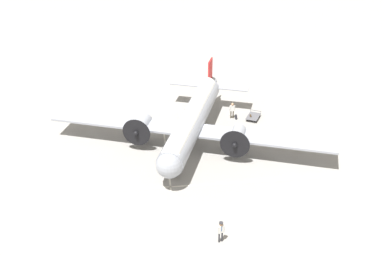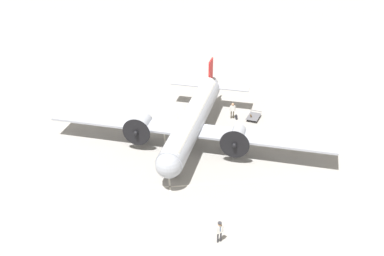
{
  "view_description": "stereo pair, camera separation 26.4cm",
  "coord_description": "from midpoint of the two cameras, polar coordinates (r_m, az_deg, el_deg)",
  "views": [
    {
      "loc": [
        -40.49,
        4.44,
        23.81
      ],
      "look_at": [
        0.0,
        0.0,
        1.52
      ],
      "focal_mm": 45.0,
      "sensor_mm": 36.0,
      "label": 1
    },
    {
      "loc": [
        -40.51,
        4.17,
        23.81
      ],
      "look_at": [
        0.0,
        0.0,
        1.52
      ],
      "focal_mm": 45.0,
      "sensor_mm": 36.0,
      "label": 2
    }
  ],
  "objects": [
    {
      "name": "suitcase_near_door",
      "position": [
        51.58,
        6.8,
        1.29
      ],
      "size": [
        0.37,
        0.13,
        0.53
      ],
      "color": "#47331E",
      "rests_on": "ground_plane"
    },
    {
      "name": "suitcase_upright_spare",
      "position": [
        51.51,
        5.09,
        1.31
      ],
      "size": [
        0.39,
        0.16,
        0.48
      ],
      "color": "#232328",
      "rests_on": "ground_plane"
    },
    {
      "name": "crew_foreground",
      "position": [
        34.91,
        3.22,
        -11.94
      ],
      "size": [
        0.38,
        0.57,
        1.76
      ],
      "rotation": [
        0.0,
        0.0,
        1.92
      ],
      "color": "#2D2D33",
      "rests_on": "ground_plane"
    },
    {
      "name": "baggage_cart",
      "position": [
        51.7,
        7.13,
        1.37
      ],
      "size": [
        2.28,
        1.97,
        0.56
      ],
      "rotation": [
        0.0,
        0.0,
        2.65
      ],
      "color": "#56565B",
      "rests_on": "ground_plane"
    },
    {
      "name": "apron_line_eastwest",
      "position": [
        47.01,
        -3.35,
        -1.79
      ],
      "size": [
        120.0,
        0.16,
        0.01
      ],
      "color": "silver",
      "rests_on": "ground_plane"
    },
    {
      "name": "airliner_main",
      "position": [
        45.7,
        -0.27,
        0.74
      ],
      "size": [
        18.6,
        26.43,
        5.38
      ],
      "rotation": [
        0.0,
        0.0,
        2.8
      ],
      "color": "#9399A3",
      "rests_on": "ground_plane"
    },
    {
      "name": "ground_plane",
      "position": [
        47.18,
        -0.16,
        -1.62
      ],
      "size": [
        300.0,
        300.0,
        0.0
      ],
      "primitive_type": "plane",
      "color": "gray"
    },
    {
      "name": "apron_line_northsouth",
      "position": [
        41.07,
        0.93,
        -6.75
      ],
      "size": [
        0.16,
        120.0,
        0.01
      ],
      "color": "silver",
      "rests_on": "ground_plane"
    },
    {
      "name": "passenger_boarding",
      "position": [
        51.24,
        4.65,
        2.27
      ],
      "size": [
        0.29,
        0.61,
        1.78
      ],
      "rotation": [
        0.0,
        0.0,
        1.59
      ],
      "color": "#473D2D",
      "rests_on": "ground_plane"
    }
  ]
}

